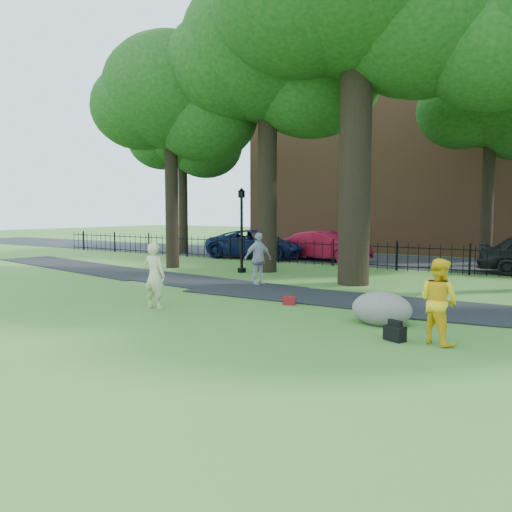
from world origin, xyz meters
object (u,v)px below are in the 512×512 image
Objects in this scene: boulder at (382,307)px; lamppost at (242,231)px; man at (439,301)px; red_sedan at (326,246)px; woman at (154,275)px.

lamppost reaches higher than boulder.
lamppost reaches higher than man.
boulder is 0.29× the size of red_sedan.
man is at bearing 176.23° from woman.
red_sedan is at bearing 119.83° from boulder.
woman is at bearing 29.89° from man.
woman is at bearing -82.09° from lamppost.
boulder is 0.39× the size of lamppost.
lamppost reaches higher than red_sedan.
boulder is 14.83m from red_sedan.
lamppost is 6.72m from red_sedan.
man is 12.18m from lamppost.
man is 1.88m from boulder.
woman reaches higher than red_sedan.
man is 16.51m from red_sedan.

